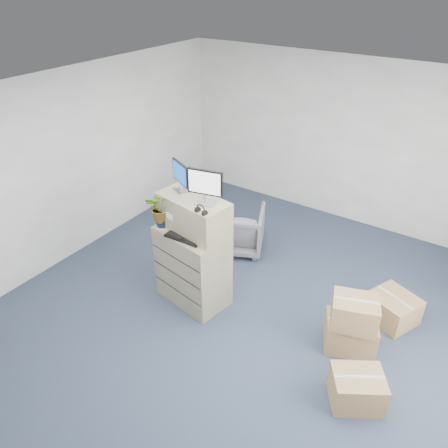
{
  "coord_description": "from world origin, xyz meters",
  "views": [
    {
      "loc": [
        2.2,
        -3.43,
        4.02
      ],
      "look_at": [
        -0.37,
        0.4,
        1.23
      ],
      "focal_mm": 35.0,
      "sensor_mm": 36.0,
      "label": 1
    }
  ],
  "objects_px": {
    "office_chair": "(239,227)",
    "monitor_right": "(205,185)",
    "potted_plant": "(162,211)",
    "filing_cabinet_lower": "(193,266)",
    "water_bottle": "(196,223)",
    "monitor_left": "(181,175)",
    "keyboard": "(184,237)"
  },
  "relations": [
    {
      "from": "monitor_left",
      "to": "potted_plant",
      "type": "relative_size",
      "value": 0.76
    },
    {
      "from": "filing_cabinet_lower",
      "to": "monitor_left",
      "type": "relative_size",
      "value": 2.83
    },
    {
      "from": "monitor_right",
      "to": "office_chair",
      "type": "bearing_deg",
      "value": 92.36
    },
    {
      "from": "keyboard",
      "to": "monitor_right",
      "type": "bearing_deg",
      "value": 42.8
    },
    {
      "from": "filing_cabinet_lower",
      "to": "office_chair",
      "type": "bearing_deg",
      "value": 105.91
    },
    {
      "from": "potted_plant",
      "to": "office_chair",
      "type": "xyz_separation_m",
      "value": [
        0.23,
        1.48,
        -0.92
      ]
    },
    {
      "from": "monitor_right",
      "to": "water_bottle",
      "type": "distance_m",
      "value": 0.58
    },
    {
      "from": "office_chair",
      "to": "monitor_left",
      "type": "bearing_deg",
      "value": 62.06
    },
    {
      "from": "office_chair",
      "to": "keyboard",
      "type": "bearing_deg",
      "value": 71.87
    },
    {
      "from": "keyboard",
      "to": "water_bottle",
      "type": "distance_m",
      "value": 0.24
    },
    {
      "from": "potted_plant",
      "to": "office_chair",
      "type": "relative_size",
      "value": 0.64
    },
    {
      "from": "filing_cabinet_lower",
      "to": "water_bottle",
      "type": "xyz_separation_m",
      "value": [
        0.07,
        0.03,
        0.69
      ]
    },
    {
      "from": "filing_cabinet_lower",
      "to": "potted_plant",
      "type": "relative_size",
      "value": 2.16
    },
    {
      "from": "potted_plant",
      "to": "office_chair",
      "type": "bearing_deg",
      "value": 81.1
    },
    {
      "from": "monitor_right",
      "to": "water_bottle",
      "type": "height_order",
      "value": "monitor_right"
    },
    {
      "from": "monitor_right",
      "to": "water_bottle",
      "type": "bearing_deg",
      "value": 167.86
    },
    {
      "from": "filing_cabinet_lower",
      "to": "office_chair",
      "type": "xyz_separation_m",
      "value": [
        -0.15,
        1.39,
        -0.15
      ]
    },
    {
      "from": "monitor_left",
      "to": "office_chair",
      "type": "distance_m",
      "value": 1.86
    },
    {
      "from": "potted_plant",
      "to": "monitor_left",
      "type": "bearing_deg",
      "value": 54.27
    },
    {
      "from": "potted_plant",
      "to": "monitor_right",
      "type": "bearing_deg",
      "value": 11.47
    },
    {
      "from": "filing_cabinet_lower",
      "to": "monitor_left",
      "type": "distance_m",
      "value": 1.25
    },
    {
      "from": "filing_cabinet_lower",
      "to": "office_chair",
      "type": "relative_size",
      "value": 1.37
    },
    {
      "from": "water_bottle",
      "to": "potted_plant",
      "type": "bearing_deg",
      "value": -165.16
    },
    {
      "from": "monitor_left",
      "to": "keyboard",
      "type": "distance_m",
      "value": 0.77
    },
    {
      "from": "potted_plant",
      "to": "keyboard",
      "type": "bearing_deg",
      "value": -9.89
    },
    {
      "from": "monitor_left",
      "to": "potted_plant",
      "type": "height_order",
      "value": "monitor_left"
    },
    {
      "from": "keyboard",
      "to": "potted_plant",
      "type": "xyz_separation_m",
      "value": [
        -0.41,
        0.07,
        0.22
      ]
    },
    {
      "from": "keyboard",
      "to": "office_chair",
      "type": "xyz_separation_m",
      "value": [
        -0.17,
        1.55,
        -0.7
      ]
    },
    {
      "from": "office_chair",
      "to": "water_bottle",
      "type": "bearing_deg",
      "value": 74.69
    },
    {
      "from": "keyboard",
      "to": "water_bottle",
      "type": "xyz_separation_m",
      "value": [
        0.05,
        0.19,
        0.13
      ]
    },
    {
      "from": "office_chair",
      "to": "monitor_right",
      "type": "bearing_deg",
      "value": 80.54
    },
    {
      "from": "keyboard",
      "to": "office_chair",
      "type": "relative_size",
      "value": 0.62
    }
  ]
}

